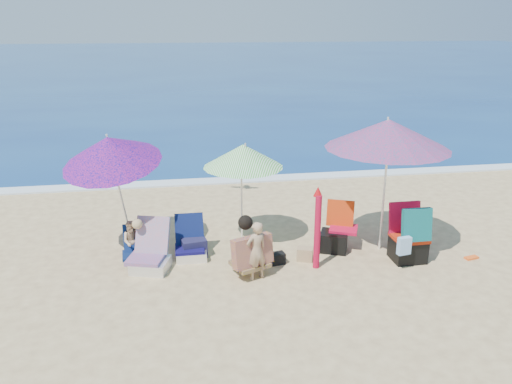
{
  "coord_description": "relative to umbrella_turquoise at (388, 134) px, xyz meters",
  "views": [
    {
      "loc": [
        -1.59,
        -6.93,
        3.86
      ],
      "look_at": [
        -0.3,
        1.0,
        1.1
      ],
      "focal_mm": 35.33,
      "sensor_mm": 36.0,
      "label": 1
    }
  ],
  "objects": [
    {
      "name": "ground",
      "position": [
        -1.85,
        -0.73,
        -2.08
      ],
      "size": [
        120.0,
        120.0,
        0.0
      ],
      "color": "#D8BC84",
      "rests_on": "ground"
    },
    {
      "name": "sea",
      "position": [
        -1.85,
        44.27,
        -2.13
      ],
      "size": [
        120.0,
        80.0,
        0.12
      ],
      "color": "navy",
      "rests_on": "ground"
    },
    {
      "name": "foam",
      "position": [
        -1.85,
        4.37,
        -2.06
      ],
      "size": [
        120.0,
        0.5,
        0.04
      ],
      "color": "white",
      "rests_on": "ground"
    },
    {
      "name": "umbrella_turquoise",
      "position": [
        0.0,
        0.0,
        0.0
      ],
      "size": [
        2.15,
        2.15,
        2.36
      ],
      "color": "white",
      "rests_on": "ground"
    },
    {
      "name": "umbrella_striped",
      "position": [
        -2.31,
        0.69,
        -0.45
      ],
      "size": [
        1.81,
        1.81,
        1.86
      ],
      "color": "white",
      "rests_on": "ground"
    },
    {
      "name": "umbrella_blue",
      "position": [
        -4.52,
        0.62,
        -0.25
      ],
      "size": [
        2.18,
        2.22,
        2.24
      ],
      "color": "silver",
      "rests_on": "ground"
    },
    {
      "name": "furled_umbrella",
      "position": [
        -1.28,
        -0.48,
        -1.32
      ],
      "size": [
        0.16,
        0.19,
        1.38
      ],
      "color": "#AE0C2D",
      "rests_on": "ground"
    },
    {
      "name": "chair_navy",
      "position": [
        -3.29,
        0.23,
        -1.89
      ],
      "size": [
        0.52,
        0.62,
        0.7
      ],
      "color": "#0F0B42",
      "rests_on": "ground"
    },
    {
      "name": "chair_rainbow",
      "position": [
        -3.95,
        -0.08,
        -1.87
      ],
      "size": [
        0.76,
        0.83,
        0.79
      ],
      "color": "#CD4856",
      "rests_on": "ground"
    },
    {
      "name": "camp_chair_left",
      "position": [
        -0.75,
        0.13,
        -1.83
      ],
      "size": [
        0.79,
        0.67,
        0.84
      ],
      "color": "#BB0D31",
      "rests_on": "ground"
    },
    {
      "name": "camp_chair_right",
      "position": [
        0.31,
        -0.49,
        -1.72
      ],
      "size": [
        0.64,
        0.72,
        1.0
      ],
      "color": "#B9260D",
      "rests_on": "ground"
    },
    {
      "name": "person_center",
      "position": [
        -2.34,
        -0.65,
        -1.61
      ],
      "size": [
        0.71,
        0.64,
        0.97
      ],
      "color": "tan",
      "rests_on": "ground"
    },
    {
      "name": "person_left",
      "position": [
        -4.23,
        0.25,
        -1.72
      ],
      "size": [
        0.47,
        0.53,
        0.79
      ],
      "color": "tan",
      "rests_on": "ground"
    },
    {
      "name": "bag_navy_a",
      "position": [
        -3.23,
        0.25,
        -1.92
      ],
      "size": [
        0.45,
        0.36,
        0.32
      ],
      "color": "#1D1B3D",
      "rests_on": "ground"
    },
    {
      "name": "bag_black_a",
      "position": [
        -4.18,
        1.14,
        -1.97
      ],
      "size": [
        0.36,
        0.33,
        0.21
      ],
      "color": "black",
      "rests_on": "ground"
    },
    {
      "name": "bag_tan",
      "position": [
        -1.39,
        -0.21,
        -1.97
      ],
      "size": [
        0.31,
        0.26,
        0.22
      ],
      "color": "tan",
      "rests_on": "ground"
    },
    {
      "name": "bag_black_b",
      "position": [
        -1.88,
        -0.25,
        -1.98
      ],
      "size": [
        0.27,
        0.21,
        0.19
      ],
      "color": "black",
      "rests_on": "ground"
    },
    {
      "name": "orange_item",
      "position": [
        1.43,
        -0.61,
        -2.06
      ],
      "size": [
        0.26,
        0.16,
        0.03
      ],
      "color": "#FF5C1A",
      "rests_on": "ground"
    }
  ]
}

